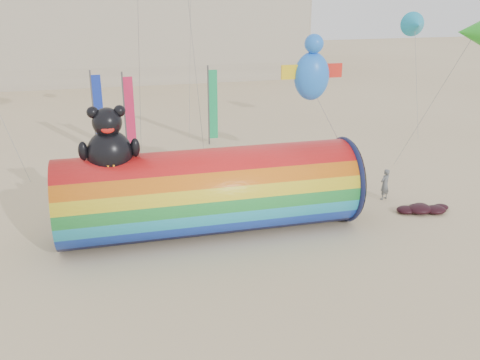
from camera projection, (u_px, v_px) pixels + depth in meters
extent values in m
plane|color=#CCB58C|center=(237.00, 250.00, 21.41)|extent=(160.00, 160.00, 0.00)
cylinder|color=red|center=(210.00, 191.00, 22.43)|extent=(12.47, 3.64, 3.64)
torus|color=#0F1438|center=(344.00, 179.00, 23.86)|extent=(0.25, 3.81, 3.81)
cylinder|color=black|center=(347.00, 179.00, 23.89)|extent=(0.06, 3.60, 3.60)
ellipsoid|color=black|center=(110.00, 154.00, 20.83)|extent=(1.78, 1.59, 1.87)
ellipsoid|color=yellow|center=(110.00, 160.00, 20.35)|extent=(0.91, 0.40, 0.80)
sphere|color=black|center=(107.00, 122.00, 20.41)|extent=(1.14, 1.14, 1.14)
sphere|color=black|center=(93.00, 112.00, 20.15)|extent=(0.46, 0.46, 0.46)
sphere|color=black|center=(120.00, 111.00, 20.38)|extent=(0.46, 0.46, 0.46)
ellipsoid|color=red|center=(108.00, 129.00, 20.03)|extent=(0.50, 0.18, 0.32)
ellipsoid|color=black|center=(83.00, 151.00, 20.44)|extent=(0.37, 0.37, 0.75)
ellipsoid|color=black|center=(135.00, 147.00, 20.90)|extent=(0.37, 0.37, 0.75)
imported|color=#5B6063|center=(385.00, 184.00, 26.19)|extent=(0.67, 0.58, 1.56)
ellipsoid|color=black|center=(420.00, 209.00, 24.79)|extent=(1.17, 0.99, 0.41)
ellipsoid|color=black|center=(435.00, 210.00, 24.78)|extent=(0.99, 0.84, 0.34)
ellipsoid|color=black|center=(406.00, 210.00, 24.80)|extent=(0.91, 0.77, 0.32)
ellipsoid|color=black|center=(420.00, 206.00, 25.25)|extent=(0.78, 0.66, 0.27)
ellipsoid|color=black|center=(441.00, 207.00, 25.19)|extent=(0.73, 0.62, 0.25)
cylinder|color=#59595E|center=(94.00, 113.00, 32.81)|extent=(0.10, 0.10, 5.20)
cube|color=#1731B1|center=(99.00, 112.00, 32.86)|extent=(0.56, 0.06, 4.50)
cylinder|color=#59595E|center=(125.00, 115.00, 32.16)|extent=(0.10, 0.10, 5.20)
cube|color=#D51E4C|center=(130.00, 114.00, 32.21)|extent=(0.56, 0.06, 4.50)
cylinder|color=#59595E|center=(209.00, 106.00, 34.70)|extent=(0.10, 0.10, 5.20)
cube|color=#19A35C|center=(213.00, 105.00, 34.75)|extent=(0.56, 0.06, 4.50)
ellipsoid|color=blue|center=(312.00, 76.00, 21.64)|extent=(1.46, 1.13, 1.95)
cone|color=green|center=(472.00, 32.00, 22.11)|extent=(1.26, 1.26, 1.13)
cone|color=#168CB5|center=(416.00, 25.00, 32.33)|extent=(1.49, 1.49, 1.34)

